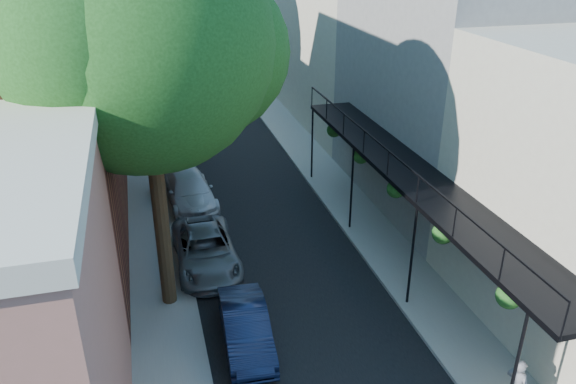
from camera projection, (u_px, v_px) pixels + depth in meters
road_surface at (207, 111)px, 35.89m from camera, size 6.00×64.00×0.01m
sidewalk_left at (143, 115)px, 34.93m from camera, size 2.00×64.00×0.12m
sidewalk_right at (268, 106)px, 36.81m from camera, size 2.00×64.00×0.12m
buildings_left at (34, 44)px, 30.53m from camera, size 10.10×59.10×12.00m
buildings_right at (345, 36)px, 35.68m from camera, size 9.80×55.00×10.00m
oak_near at (159, 45)px, 14.50m from camera, size 7.48×6.80×11.42m
oak_mid at (148, 29)px, 21.80m from camera, size 6.60×6.00×10.20m
parked_car_b at (246, 328)px, 15.54m from camera, size 1.43×3.62×1.17m
parked_car_c at (206, 250)px, 19.24m from camera, size 2.07×4.45×1.23m
parked_car_d at (189, 190)px, 23.57m from camera, size 2.19×4.62×1.30m
parked_car_e at (177, 155)px, 27.34m from camera, size 1.74×3.71×1.23m
parked_car_f at (171, 121)px, 32.21m from camera, size 1.46×3.62×1.17m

